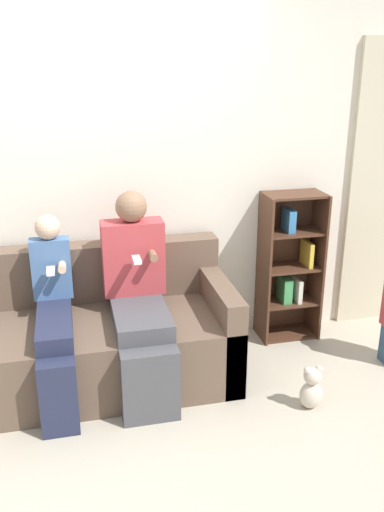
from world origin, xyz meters
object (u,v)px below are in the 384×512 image
Objects in this scene: couch at (73,341)px; adult_seated at (139,293)px; bookshelf at (289,266)px; child_seated at (54,317)px; teddy_bear at (311,389)px.

couch is 0.57m from adult_seated.
bookshelf is at bearing 11.02° from couch.
couch is 0.32m from child_seated.
adult_seated is 1.23m from teddy_bear.
bookshelf reaches higher than child_seated.
adult_seated is 4.34× the size of teddy_bear.
adult_seated is 0.54m from child_seated.
teddy_bear is at bearing -17.68° from child_seated.
couch is at bearing 164.61° from adult_seated.
child_seated is 1.80m from bookshelf.
child_seated is at bearing -175.11° from adult_seated.
bookshelf is 3.91× the size of teddy_bear.
child_seated is at bearing -164.47° from bookshelf.
couch is 7.22× the size of teddy_bear.
adult_seated is 1.11× the size of bookshelf.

